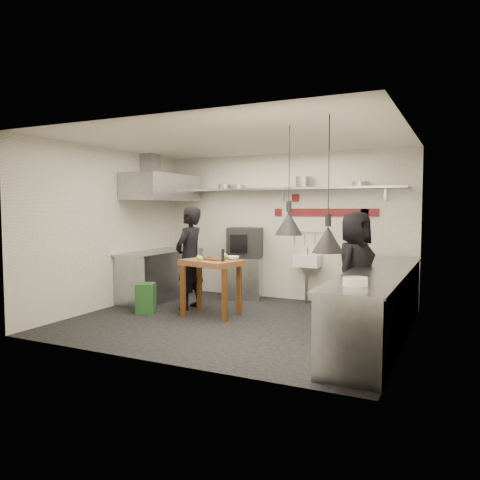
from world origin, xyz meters
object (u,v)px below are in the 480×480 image
at_px(chef_left, 189,258).
at_px(prep_table, 211,288).
at_px(green_bin, 146,298).
at_px(oven_stand, 244,278).
at_px(combi_oven, 245,243).
at_px(chef_right, 355,270).

bearing_deg(chef_left, prep_table, 65.73).
distance_m(green_bin, prep_table, 1.15).
bearing_deg(oven_stand, combi_oven, 44.77).
relative_size(green_bin, chef_right, 0.29).
distance_m(combi_oven, chef_right, 2.75).
bearing_deg(chef_right, green_bin, 111.56).
height_order(prep_table, chef_right, chef_right).
bearing_deg(combi_oven, chef_left, -126.87).
bearing_deg(chef_right, prep_table, 108.62).
relative_size(combi_oven, chef_right, 0.38).
xyz_separation_m(green_bin, chef_right, (3.36, 0.55, 0.61)).
height_order(green_bin, chef_left, chef_left).
bearing_deg(chef_left, oven_stand, 162.24).
bearing_deg(chef_left, green_bin, -36.85).
relative_size(oven_stand, prep_table, 0.87).
relative_size(green_bin, prep_table, 0.54).
distance_m(green_bin, chef_left, 1.01).
relative_size(oven_stand, chef_left, 0.45).
xyz_separation_m(oven_stand, combi_oven, (0.01, 0.02, 0.69)).
xyz_separation_m(oven_stand, chef_left, (-0.46, -1.26, 0.49)).
relative_size(oven_stand, chef_right, 0.47).
distance_m(oven_stand, combi_oven, 0.69).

